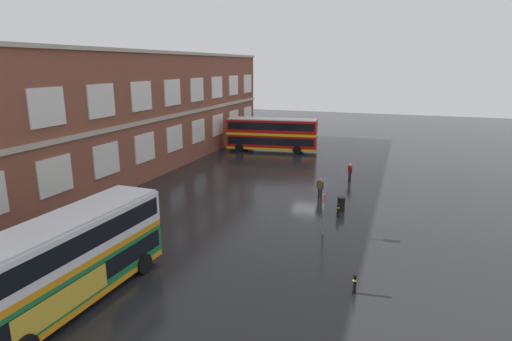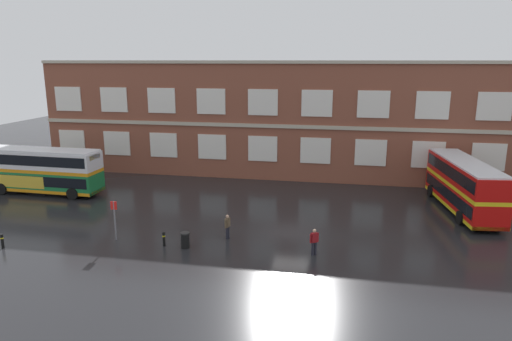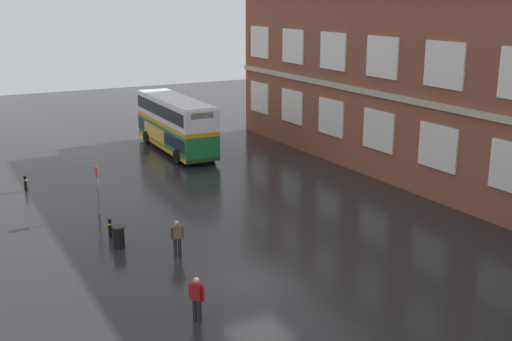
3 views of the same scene
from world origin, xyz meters
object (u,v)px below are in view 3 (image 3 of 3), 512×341
at_px(double_decker_near, 175,123).
at_px(second_passenger, 197,297).
at_px(waiting_passenger, 177,237).
at_px(safety_bollard_west, 110,228).
at_px(station_litter_bin, 119,237).
at_px(bus_stand_flag, 97,186).
at_px(safety_bollard_east, 25,183).

height_order(double_decker_near, second_passenger, double_decker_near).
height_order(waiting_passenger, safety_bollard_west, waiting_passenger).
distance_m(waiting_passenger, safety_bollard_west, 4.29).
relative_size(double_decker_near, station_litter_bin, 10.74).
xyz_separation_m(second_passenger, station_litter_bin, (-8.24, -0.45, -0.41)).
bearing_deg(bus_stand_flag, safety_bollard_east, -157.10).
distance_m(station_litter_bin, safety_bollard_east, 11.75).
xyz_separation_m(safety_bollard_west, safety_bollard_east, (-10.06, -2.34, 0.00)).
bearing_deg(safety_bollard_west, second_passenger, 2.67).
distance_m(second_passenger, safety_bollard_east, 19.95).
relative_size(bus_stand_flag, station_litter_bin, 2.62).
bearing_deg(station_litter_bin, safety_bollard_east, -168.50).
distance_m(waiting_passenger, safety_bollard_east, 14.49).
height_order(bus_stand_flag, station_litter_bin, bus_stand_flag).
height_order(second_passenger, safety_bollard_east, second_passenger).
bearing_deg(station_litter_bin, safety_bollard_west, -179.97).
relative_size(double_decker_near, safety_bollard_east, 11.65).
distance_m(double_decker_near, station_litter_bin, 19.52).
bearing_deg(second_passenger, station_litter_bin, -176.86).
bearing_deg(bus_stand_flag, second_passenger, 0.26).
bearing_deg(bus_stand_flag, station_litter_bin, -4.45).
distance_m(bus_stand_flag, safety_bollard_west, 3.79).
xyz_separation_m(second_passenger, safety_bollard_east, (-19.75, -2.79, -0.44)).
height_order(safety_bollard_west, safety_bollard_east, same).
distance_m(double_decker_near, safety_bollard_west, 18.27).
distance_m(double_decker_near, safety_bollard_east, 13.15).
bearing_deg(second_passenger, safety_bollard_east, -171.95).
bearing_deg(waiting_passenger, safety_bollard_west, -151.43).
bearing_deg(safety_bollard_east, waiting_passenger, 17.60).
bearing_deg(safety_bollard_west, safety_bollard_east, -166.90).
xyz_separation_m(second_passenger, safety_bollard_west, (-9.69, -0.45, -0.44)).
height_order(double_decker_near, station_litter_bin, double_decker_near).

